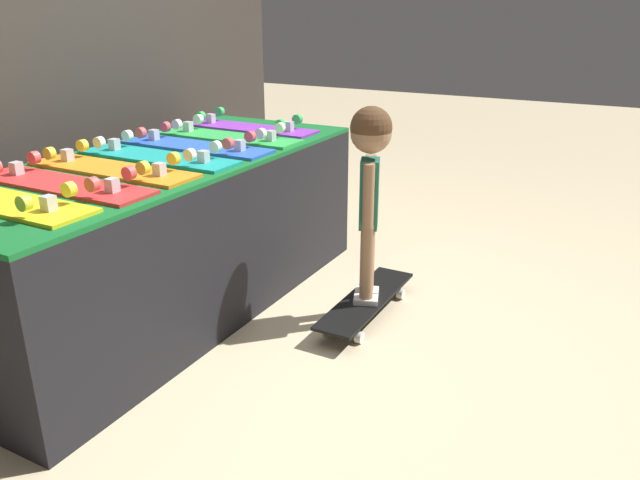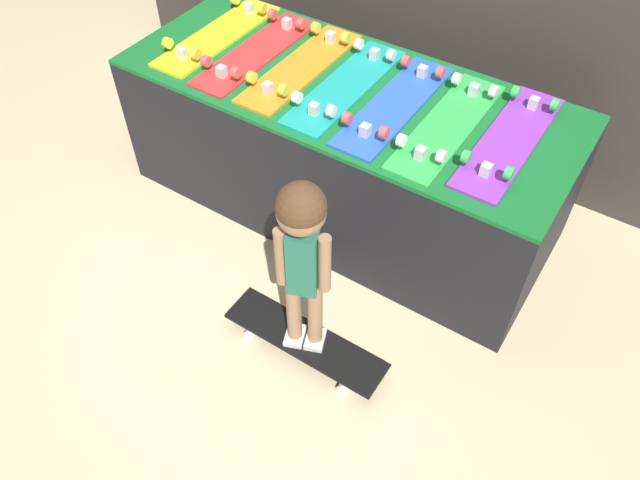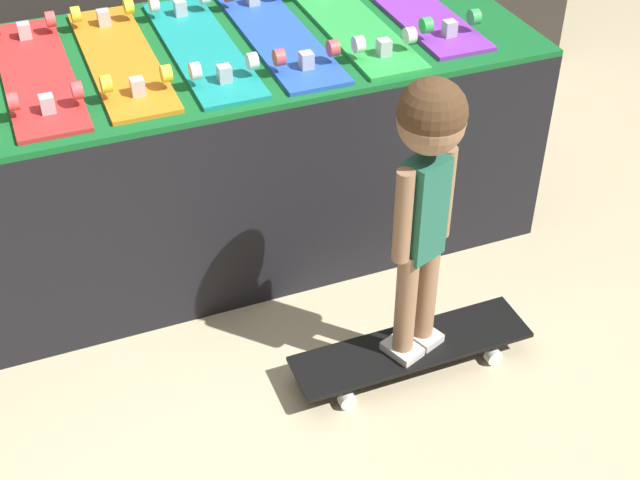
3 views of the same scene
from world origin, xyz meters
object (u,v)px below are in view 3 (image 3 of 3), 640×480
at_px(skateboard_purple_on_rack, 413,5).
at_px(skateboard_on_floor, 411,349).
at_px(skateboard_red_on_rack, 36,72).
at_px(skateboard_teal_on_rack, 201,45).
at_px(child, 427,173).
at_px(skateboard_green_on_rack, 351,22).
at_px(skateboard_blue_on_rack, 278,34).
at_px(skateboard_orange_on_rack, 120,57).

relative_size(skateboard_purple_on_rack, skateboard_on_floor, 1.06).
height_order(skateboard_red_on_rack, skateboard_purple_on_rack, same).
bearing_deg(skateboard_teal_on_rack, child, -67.79).
relative_size(skateboard_green_on_rack, skateboard_purple_on_rack, 1.00).
bearing_deg(skateboard_purple_on_rack, skateboard_green_on_rack, -169.23).
height_order(skateboard_green_on_rack, skateboard_on_floor, skateboard_green_on_rack).
xyz_separation_m(skateboard_blue_on_rack, skateboard_green_on_rack, (0.26, -0.01, 0.00)).
relative_size(skateboard_blue_on_rack, skateboard_green_on_rack, 1.00).
bearing_deg(skateboard_green_on_rack, skateboard_red_on_rack, 178.92).
relative_size(skateboard_green_on_rack, skateboard_on_floor, 1.06).
relative_size(skateboard_orange_on_rack, skateboard_green_on_rack, 1.00).
bearing_deg(child, skateboard_red_on_rack, 113.42).
relative_size(skateboard_orange_on_rack, skateboard_blue_on_rack, 1.00).
relative_size(skateboard_red_on_rack, skateboard_on_floor, 1.06).
bearing_deg(skateboard_blue_on_rack, skateboard_teal_on_rack, 178.45).
distance_m(skateboard_teal_on_rack, skateboard_on_floor, 1.18).
bearing_deg(skateboard_red_on_rack, skateboard_blue_on_rack, -1.03).
relative_size(skateboard_orange_on_rack, child, 0.88).
xyz_separation_m(skateboard_on_floor, child, (0.00, 0.00, 0.65)).
distance_m(skateboard_red_on_rack, skateboard_on_floor, 1.44).
bearing_deg(skateboard_green_on_rack, skateboard_purple_on_rack, 10.77).
bearing_deg(child, skateboard_on_floor, 158.85).
relative_size(skateboard_purple_on_rack, child, 0.88).
bearing_deg(child, skateboard_blue_on_rack, 75.51).
bearing_deg(skateboard_orange_on_rack, skateboard_teal_on_rack, -3.44).
distance_m(skateboard_red_on_rack, skateboard_orange_on_rack, 0.26).
xyz_separation_m(skateboard_purple_on_rack, skateboard_on_floor, (-0.42, -0.93, -0.69)).
xyz_separation_m(skateboard_blue_on_rack, child, (0.10, -0.88, -0.03)).
relative_size(skateboard_red_on_rack, skateboard_teal_on_rack, 1.00).
bearing_deg(skateboard_on_floor, skateboard_purple_on_rack, 65.76).
xyz_separation_m(skateboard_green_on_rack, skateboard_on_floor, (-0.16, -0.88, -0.69)).
relative_size(skateboard_red_on_rack, skateboard_blue_on_rack, 1.00).
xyz_separation_m(skateboard_teal_on_rack, skateboard_purple_on_rack, (0.78, 0.04, 0.00)).
xyz_separation_m(skateboard_orange_on_rack, skateboard_green_on_rack, (0.78, -0.03, 0.00)).
height_order(skateboard_red_on_rack, skateboard_green_on_rack, same).
bearing_deg(skateboard_purple_on_rack, skateboard_teal_on_rack, -177.30).
relative_size(skateboard_blue_on_rack, skateboard_on_floor, 1.06).
bearing_deg(skateboard_orange_on_rack, skateboard_on_floor, -55.45).
relative_size(skateboard_teal_on_rack, skateboard_green_on_rack, 1.00).
height_order(skateboard_orange_on_rack, skateboard_blue_on_rack, same).
bearing_deg(skateboard_on_floor, child, 0.00).
bearing_deg(skateboard_green_on_rack, skateboard_on_floor, -100.15).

